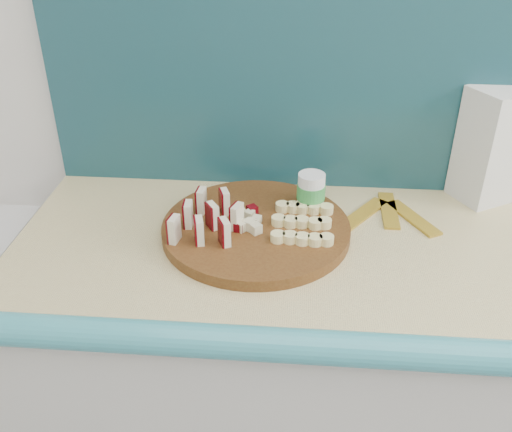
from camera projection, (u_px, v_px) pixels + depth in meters
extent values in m
cube|color=silver|center=(487.00, 28.00, 1.24)|extent=(3.60, 0.04, 2.60)
cube|color=beige|center=(487.00, 411.00, 1.42)|extent=(2.20, 0.60, 0.88)
cylinder|color=#46250F|center=(256.00, 229.00, 1.24)|extent=(0.41, 0.41, 0.03)
cube|color=beige|center=(175.00, 229.00, 1.17)|extent=(0.01, 0.03, 0.06)
cube|color=#4F050B|center=(170.00, 229.00, 1.17)|extent=(0.00, 0.03, 0.06)
cube|color=beige|center=(189.00, 214.00, 1.22)|extent=(0.01, 0.03, 0.06)
cube|color=#4F050B|center=(185.00, 214.00, 1.22)|extent=(0.00, 0.03, 0.06)
cube|color=beige|center=(202.00, 201.00, 1.27)|extent=(0.01, 0.03, 0.06)
cube|color=#4F050B|center=(198.00, 200.00, 1.27)|extent=(0.00, 0.03, 0.06)
cube|color=beige|center=(200.00, 231.00, 1.16)|extent=(0.01, 0.03, 0.06)
cube|color=#4F050B|center=(195.00, 230.00, 1.16)|extent=(0.00, 0.03, 0.06)
cube|color=beige|center=(213.00, 216.00, 1.21)|extent=(0.01, 0.03, 0.06)
cube|color=#4F050B|center=(209.00, 215.00, 1.21)|extent=(0.00, 0.03, 0.06)
cube|color=beige|center=(225.00, 202.00, 1.26)|extent=(0.01, 0.03, 0.06)
cube|color=#4F050B|center=(221.00, 202.00, 1.26)|extent=(0.00, 0.03, 0.06)
cube|color=beige|center=(225.00, 232.00, 1.16)|extent=(0.01, 0.03, 0.06)
cube|color=#4F050B|center=(221.00, 232.00, 1.16)|extent=(0.00, 0.03, 0.06)
cube|color=beige|center=(237.00, 217.00, 1.21)|extent=(0.01, 0.03, 0.06)
cube|color=#4F050B|center=(233.00, 217.00, 1.21)|extent=(0.00, 0.03, 0.06)
cube|color=beige|center=(249.00, 219.00, 1.23)|extent=(0.02, 0.02, 0.02)
cube|color=beige|center=(252.00, 218.00, 1.24)|extent=(0.02, 0.02, 0.02)
cube|color=#4F050B|center=(252.00, 215.00, 1.25)|extent=(0.02, 0.02, 0.02)
cube|color=beige|center=(246.00, 217.00, 1.24)|extent=(0.02, 0.02, 0.02)
cube|color=beige|center=(243.00, 215.00, 1.25)|extent=(0.02, 0.02, 0.02)
cube|color=beige|center=(237.00, 215.00, 1.25)|extent=(0.02, 0.02, 0.02)
cube|color=beige|center=(239.00, 218.00, 1.24)|extent=(0.02, 0.02, 0.02)
cube|color=beige|center=(235.00, 220.00, 1.23)|extent=(0.02, 0.02, 0.02)
cube|color=#4F050B|center=(234.00, 223.00, 1.22)|extent=(0.02, 0.02, 0.02)
cube|color=beige|center=(242.00, 222.00, 1.22)|extent=(0.02, 0.02, 0.02)
cube|color=beige|center=(245.00, 225.00, 1.21)|extent=(0.02, 0.02, 0.02)
cube|color=beige|center=(247.00, 221.00, 1.23)|extent=(0.02, 0.02, 0.02)
cube|color=beige|center=(251.00, 222.00, 1.23)|extent=(0.02, 0.02, 0.02)
cylinder|color=#F0E293|center=(278.00, 237.00, 1.18)|extent=(0.03, 0.03, 0.02)
cylinder|color=#F0E293|center=(290.00, 238.00, 1.17)|extent=(0.03, 0.03, 0.02)
cylinder|color=#F0E293|center=(302.00, 238.00, 1.17)|extent=(0.03, 0.03, 0.02)
cylinder|color=#F0E293|center=(314.00, 239.00, 1.17)|extent=(0.03, 0.03, 0.02)
cylinder|color=#F0E293|center=(326.00, 239.00, 1.17)|extent=(0.03, 0.03, 0.02)
cylinder|color=#F0E293|center=(280.00, 221.00, 1.23)|extent=(0.03, 0.03, 0.02)
cylinder|color=#F0E293|center=(291.00, 222.00, 1.23)|extent=(0.03, 0.03, 0.02)
cylinder|color=#F0E293|center=(302.00, 223.00, 1.22)|extent=(0.03, 0.03, 0.02)
cylinder|color=#F0E293|center=(314.00, 223.00, 1.22)|extent=(0.03, 0.03, 0.02)
cylinder|color=#F0E293|center=(325.00, 224.00, 1.22)|extent=(0.03, 0.03, 0.02)
cylinder|color=#F0E293|center=(281.00, 207.00, 1.28)|extent=(0.03, 0.03, 0.02)
cylinder|color=#F0E293|center=(292.00, 208.00, 1.28)|extent=(0.03, 0.03, 0.02)
cylinder|color=#F0E293|center=(303.00, 208.00, 1.28)|extent=(0.03, 0.03, 0.02)
cylinder|color=#F0E293|center=(314.00, 209.00, 1.27)|extent=(0.03, 0.03, 0.02)
cylinder|color=#F0E293|center=(325.00, 209.00, 1.27)|extent=(0.03, 0.03, 0.02)
cube|color=silver|center=(497.00, 144.00, 1.33)|extent=(0.19, 0.18, 0.27)
cylinder|color=white|center=(311.00, 195.00, 1.29)|extent=(0.06, 0.06, 0.10)
cylinder|color=green|center=(311.00, 192.00, 1.29)|extent=(0.06, 0.06, 0.03)
cube|color=gold|center=(363.00, 214.00, 1.32)|extent=(0.12, 0.15, 0.01)
cube|color=gold|center=(389.00, 210.00, 1.33)|extent=(0.04, 0.16, 0.01)
cube|color=gold|center=(413.00, 218.00, 1.30)|extent=(0.11, 0.16, 0.01)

